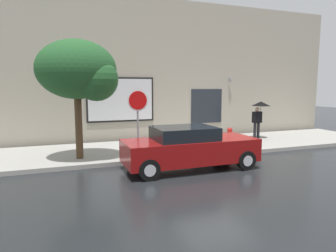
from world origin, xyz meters
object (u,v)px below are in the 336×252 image
(parked_car, at_px, (189,148))
(stop_sign, at_px, (138,110))
(pedestrian_with_umbrella, at_px, (260,110))
(street_tree, at_px, (81,72))
(fire_hydrant, at_px, (230,137))

(parked_car, bearing_deg, stop_sign, 131.63)
(parked_car, relative_size, pedestrian_with_umbrella, 2.39)
(pedestrian_with_umbrella, distance_m, street_tree, 8.91)
(fire_hydrant, xyz_separation_m, street_tree, (-6.14, -0.16, 2.67))
(street_tree, bearing_deg, parked_car, -32.43)
(parked_car, xyz_separation_m, pedestrian_with_umbrella, (5.41, 3.50, 0.89))
(street_tree, bearing_deg, pedestrian_with_umbrella, 9.56)
(street_tree, bearing_deg, fire_hydrant, 1.49)
(pedestrian_with_umbrella, bearing_deg, stop_sign, -163.53)
(parked_car, bearing_deg, pedestrian_with_umbrella, 32.96)
(pedestrian_with_umbrella, xyz_separation_m, stop_sign, (-6.75, -1.99, 0.29))
(parked_car, xyz_separation_m, fire_hydrant, (2.91, 2.21, -0.16))
(parked_car, relative_size, street_tree, 1.05)
(parked_car, distance_m, stop_sign, 2.34)
(pedestrian_with_umbrella, xyz_separation_m, street_tree, (-8.63, -1.45, 1.63))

